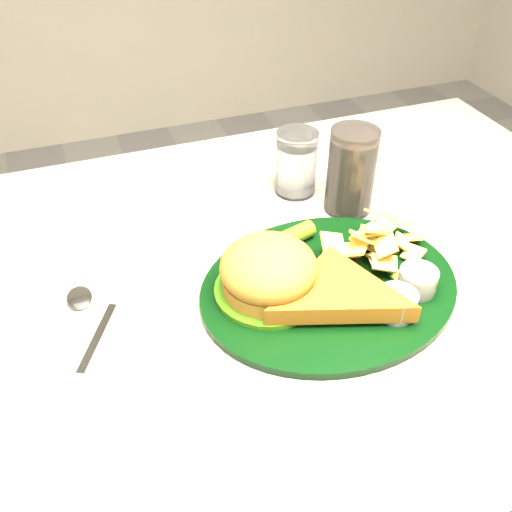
{
  "coord_description": "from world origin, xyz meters",
  "views": [
    {
      "loc": [
        -0.22,
        -0.56,
        1.26
      ],
      "look_at": [
        -0.03,
        -0.02,
        0.8
      ],
      "focal_mm": 40.0,
      "sensor_mm": 36.0,
      "label": 1
    }
  ],
  "objects": [
    {
      "name": "cola_glass",
      "position": [
        0.17,
        0.1,
        0.82
      ],
      "size": [
        0.09,
        0.09,
        0.14
      ],
      "primitive_type": "cylinder",
      "rotation": [
        0.0,
        0.0,
        0.24
      ],
      "color": "black",
      "rests_on": "table"
    },
    {
      "name": "dinner_plate",
      "position": [
        0.06,
        -0.07,
        0.79
      ],
      "size": [
        0.38,
        0.33,
        0.08
      ],
      "primitive_type": null,
      "rotation": [
        0.0,
        0.0,
        0.11
      ],
      "color": "black",
      "rests_on": "table"
    },
    {
      "name": "water_glass",
      "position": [
        0.12,
        0.17,
        0.8
      ],
      "size": [
        0.08,
        0.08,
        0.11
      ],
      "primitive_type": "cylinder",
      "rotation": [
        0.0,
        0.0,
        -0.14
      ],
      "color": "white",
      "rests_on": "table"
    },
    {
      "name": "spoon",
      "position": [
        -0.24,
        -0.05,
        0.76
      ],
      "size": [
        0.11,
        0.16,
        0.01
      ],
      "primitive_type": null,
      "rotation": [
        0.0,
        0.0,
        -0.49
      ],
      "color": "silver",
      "rests_on": "table"
    },
    {
      "name": "table",
      "position": [
        0.0,
        0.0,
        0.38
      ],
      "size": [
        1.2,
        0.8,
        0.75
      ],
      "primitive_type": null,
      "color": "gray",
      "rests_on": "ground"
    },
    {
      "name": "fork_napkin",
      "position": [
        0.12,
        -0.05,
        0.76
      ],
      "size": [
        0.17,
        0.2,
        0.01
      ],
      "primitive_type": null,
      "rotation": [
        0.0,
        0.0,
        -0.27
      ],
      "color": "white",
      "rests_on": "table"
    }
  ]
}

